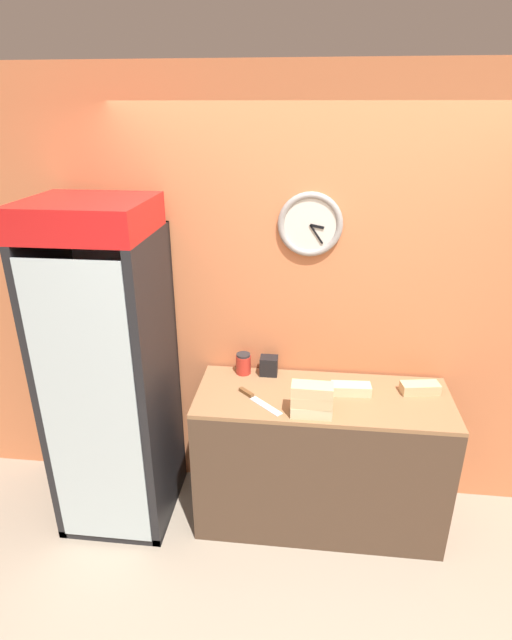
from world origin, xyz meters
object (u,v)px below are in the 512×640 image
object	(u,v)px
sandwich_stack_top	(312,390)
sandwich_flat_left	(420,388)
sandwich_stack_middle	(312,400)
sandwich_stack_bottom	(311,410)
chefs_knife	(254,398)
condiment_jar	(243,364)
sandwich_flat_right	(351,389)
napkin_dispenser	(269,366)
beverage_cooler	(112,356)

from	to	relation	value
sandwich_stack_top	sandwich_flat_left	world-z (taller)	sandwich_stack_top
sandwich_stack_middle	sandwich_stack_bottom	bearing A→B (deg)	0.00
sandwich_stack_top	chefs_knife	xyz separation A→B (m)	(-0.33, 0.13, -0.15)
chefs_knife	condiment_jar	size ratio (longest dim) A/B	2.05
sandwich_stack_top	sandwich_flat_right	world-z (taller)	sandwich_stack_top
sandwich_flat_right	condiment_jar	distance (m)	0.69
sandwich_flat_right	napkin_dispenser	distance (m)	0.53
sandwich_stack_bottom	sandwich_flat_left	world-z (taller)	sandwich_stack_bottom
beverage_cooler	sandwich_stack_bottom	distance (m)	1.22
sandwich_stack_middle	napkin_dispenser	distance (m)	0.51
sandwich_flat_left	condiment_jar	distance (m)	1.07
beverage_cooler	sandwich_stack_top	size ratio (longest dim) A/B	8.97
sandwich_stack_top	condiment_jar	size ratio (longest dim) A/B	1.69
sandwich_flat_left	condiment_jar	bearing A→B (deg)	173.59
sandwich_flat_left	sandwich_flat_right	world-z (taller)	sandwich_flat_left
sandwich_stack_middle	sandwich_flat_left	xyz separation A→B (m)	(0.64, 0.30, -0.06)
chefs_knife	beverage_cooler	bearing A→B (deg)	174.70
beverage_cooler	napkin_dispenser	xyz separation A→B (m)	(0.92, 0.22, -0.13)
beverage_cooler	chefs_knife	xyz separation A→B (m)	(0.86, -0.08, -0.18)
beverage_cooler	sandwich_flat_right	size ratio (longest dim) A/B	8.69
beverage_cooler	sandwich_stack_top	xyz separation A→B (m)	(1.19, -0.21, -0.03)
chefs_knife	napkin_dispenser	world-z (taller)	napkin_dispenser
beverage_cooler	sandwich_stack_top	bearing A→B (deg)	-9.89
sandwich_flat_left	sandwich_stack_top	bearing A→B (deg)	-154.45
beverage_cooler	sandwich_stack_bottom	world-z (taller)	beverage_cooler
sandwich_stack_top	sandwich_flat_right	distance (m)	0.36
sandwich_stack_bottom	sandwich_flat_right	world-z (taller)	sandwich_stack_bottom
beverage_cooler	sandwich_flat_right	distance (m)	1.43
sandwich_stack_top	sandwich_stack_bottom	bearing A→B (deg)	0.00
sandwich_stack_bottom	sandwich_flat_right	xyz separation A→B (m)	(0.23, 0.25, -0.00)
sandwich_flat_left	sandwich_flat_right	bearing A→B (deg)	-172.45
sandwich_stack_bottom	sandwich_flat_right	distance (m)	0.34
condiment_jar	napkin_dispenser	bearing A→B (deg)	0.84
sandwich_flat_right	beverage_cooler	bearing A→B (deg)	-178.30
sandwich_stack_bottom	chefs_knife	size ratio (longest dim) A/B	0.81
beverage_cooler	chefs_knife	bearing A→B (deg)	-5.30
napkin_dispenser	sandwich_flat_left	bearing A→B (deg)	-7.68
beverage_cooler	sandwich_stack_bottom	size ratio (longest dim) A/B	9.04
sandwich_stack_bottom	sandwich_stack_top	bearing A→B (deg)	0.00
chefs_knife	condiment_jar	bearing A→B (deg)	108.82
napkin_dispenser	beverage_cooler	bearing A→B (deg)	-166.70
sandwich_stack_middle	condiment_jar	world-z (taller)	condiment_jar
sandwich_stack_bottom	chefs_knife	distance (m)	0.36
chefs_knife	sandwich_flat_right	bearing A→B (deg)	12.29
sandwich_stack_bottom	sandwich_stack_middle	distance (m)	0.06
napkin_dispenser	sandwich_flat_right	bearing A→B (deg)	-19.37
beverage_cooler	napkin_dispenser	world-z (taller)	beverage_cooler
beverage_cooler	sandwich_flat_left	bearing A→B (deg)	3.00
sandwich_stack_bottom	sandwich_stack_middle	world-z (taller)	sandwich_stack_middle
sandwich_stack_middle	sandwich_flat_left	distance (m)	0.71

